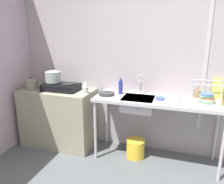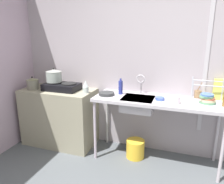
% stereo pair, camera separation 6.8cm
% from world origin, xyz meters
% --- Properties ---
extents(wall_back, '(5.32, 0.10, 2.68)m').
position_xyz_m(wall_back, '(0.00, 1.76, 1.34)').
color(wall_back, '#A79CA3').
rests_on(wall_back, ground).
extents(wall_metal_strip, '(0.05, 0.01, 2.14)m').
position_xyz_m(wall_metal_strip, '(0.36, 1.71, 1.47)').
color(wall_metal_strip, '#BBB5BB').
extents(counter_concrete, '(1.07, 0.54, 0.86)m').
position_xyz_m(counter_concrete, '(-1.63, 1.44, 0.43)').
color(counter_concrete, gray).
rests_on(counter_concrete, ground).
extents(counter_sink, '(1.61, 0.54, 0.86)m').
position_xyz_m(counter_sink, '(-0.18, 1.44, 0.79)').
color(counter_sink, '#BBB5BB').
rests_on(counter_sink, ground).
extents(stove, '(0.51, 0.32, 0.11)m').
position_xyz_m(stove, '(-1.56, 1.44, 0.91)').
color(stove, black).
rests_on(stove, counter_concrete).
extents(pot_on_left_burner, '(0.23, 0.23, 0.21)m').
position_xyz_m(pot_on_left_burner, '(-1.68, 1.44, 1.06)').
color(pot_on_left_burner, '#949F96').
rests_on(pot_on_left_burner, stove).
extents(pot_beside_stove, '(0.18, 0.18, 0.19)m').
position_xyz_m(pot_beside_stove, '(-2.00, 1.35, 0.94)').
color(pot_beside_stove, slate).
rests_on(pot_beside_stove, counter_concrete).
extents(percolator, '(0.08, 0.08, 0.18)m').
position_xyz_m(percolator, '(-1.16, 1.41, 0.94)').
color(percolator, silver).
rests_on(percolator, counter_concrete).
extents(sink_basin, '(0.40, 0.37, 0.16)m').
position_xyz_m(sink_basin, '(-0.42, 1.41, 0.78)').
color(sink_basin, '#BBB5BB').
rests_on(sink_basin, counter_sink).
extents(faucet, '(0.12, 0.07, 0.27)m').
position_xyz_m(faucet, '(-0.43, 1.59, 1.04)').
color(faucet, '#BBB5BB').
rests_on(faucet, counter_sink).
extents(frying_pan, '(0.21, 0.21, 0.04)m').
position_xyz_m(frying_pan, '(-0.85, 1.40, 0.88)').
color(frying_pan, '#303233').
rests_on(frying_pan, counter_sink).
extents(dish_rack, '(0.36, 0.30, 0.29)m').
position_xyz_m(dish_rack, '(0.39, 1.44, 0.91)').
color(dish_rack, '#B5B7C2').
rests_on(dish_rack, counter_sink).
extents(cup_by_rack, '(0.09, 0.09, 0.09)m').
position_xyz_m(cup_by_rack, '(0.05, 1.34, 0.90)').
color(cup_by_rack, white).
rests_on(cup_by_rack, counter_sink).
extents(small_bowl_on_drainboard, '(0.11, 0.11, 0.04)m').
position_xyz_m(small_bowl_on_drainboard, '(-0.15, 1.41, 0.87)').
color(small_bowl_on_drainboard, '#4560B4').
rests_on(small_bowl_on_drainboard, counter_sink).
extents(bottle_by_sink, '(0.06, 0.06, 0.21)m').
position_xyz_m(bottle_by_sink, '(-0.69, 1.51, 0.95)').
color(bottle_by_sink, navy).
rests_on(bottle_by_sink, counter_sink).
extents(cereal_box, '(0.16, 0.06, 0.26)m').
position_xyz_m(cereal_box, '(0.55, 1.67, 0.99)').
color(cereal_box, '#D4D556').
rests_on(cereal_box, counter_sink).
extents(utensil_jar, '(0.09, 0.09, 0.21)m').
position_xyz_m(utensil_jar, '(0.30, 1.65, 0.91)').
color(utensil_jar, '#94724B').
rests_on(utensil_jar, counter_sink).
extents(bucket_on_floor, '(0.25, 0.25, 0.25)m').
position_xyz_m(bucket_on_floor, '(-0.44, 1.41, 0.12)').
color(bucket_on_floor, yellow).
rests_on(bucket_on_floor, ground).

